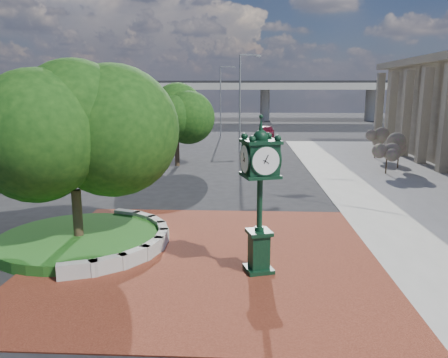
% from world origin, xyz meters
% --- Properties ---
extents(ground, '(200.00, 200.00, 0.00)m').
position_xyz_m(ground, '(0.00, 0.00, 0.00)').
color(ground, black).
rests_on(ground, ground).
extents(plaza, '(12.00, 12.00, 0.04)m').
position_xyz_m(plaza, '(0.00, -1.00, 0.02)').
color(plaza, maroon).
rests_on(plaza, ground).
extents(planter_wall, '(2.96, 6.77, 0.54)m').
position_xyz_m(planter_wall, '(-2.71, -0.00, 0.27)').
color(planter_wall, '#9E9B93').
rests_on(planter_wall, ground).
extents(grass_bed, '(6.10, 6.10, 0.40)m').
position_xyz_m(grass_bed, '(-5.00, 0.00, 0.20)').
color(grass_bed, '#144815').
rests_on(grass_bed, ground).
extents(overpass, '(90.00, 12.00, 7.50)m').
position_xyz_m(overpass, '(-0.22, 70.00, 6.54)').
color(overpass, '#9E9B93').
rests_on(overpass, ground).
extents(tree_planter, '(5.20, 5.20, 6.33)m').
position_xyz_m(tree_planter, '(-5.00, 0.00, 3.72)').
color(tree_planter, '#38281C').
rests_on(tree_planter, ground).
extents(tree_street, '(4.40, 4.40, 5.45)m').
position_xyz_m(tree_street, '(-4.00, 18.00, 3.24)').
color(tree_street, '#38281C').
rests_on(tree_street, ground).
extents(post_clock, '(1.26, 1.26, 5.04)m').
position_xyz_m(post_clock, '(1.82, -2.20, 2.77)').
color(post_clock, black).
rests_on(post_clock, ground).
extents(parked_car, '(2.29, 4.92, 1.63)m').
position_xyz_m(parked_car, '(3.87, 37.87, 0.82)').
color(parked_car, '#520B1B').
rests_on(parked_car, ground).
extents(street_lamp_near, '(2.04, 0.51, 9.10)m').
position_xyz_m(street_lamp_near, '(0.98, 26.24, 5.34)').
color(street_lamp_near, slate).
rests_on(street_lamp_near, ground).
extents(street_lamp_far, '(1.97, 0.37, 8.76)m').
position_xyz_m(street_lamp_far, '(-1.67, 40.34, 5.14)').
color(street_lamp_far, slate).
rests_on(street_lamp_far, ground).
extents(shrub_near, '(1.20, 1.20, 2.20)m').
position_xyz_m(shrub_near, '(11.30, 15.27, 1.59)').
color(shrub_near, '#38281C').
rests_on(shrub_near, ground).
extents(shrub_mid, '(1.20, 1.20, 2.20)m').
position_xyz_m(shrub_mid, '(12.90, 17.57, 1.59)').
color(shrub_mid, '#38281C').
rests_on(shrub_mid, ground).
extents(shrub_far, '(1.20, 1.20, 2.20)m').
position_xyz_m(shrub_far, '(12.59, 22.53, 1.59)').
color(shrub_far, '#38281C').
rests_on(shrub_far, ground).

